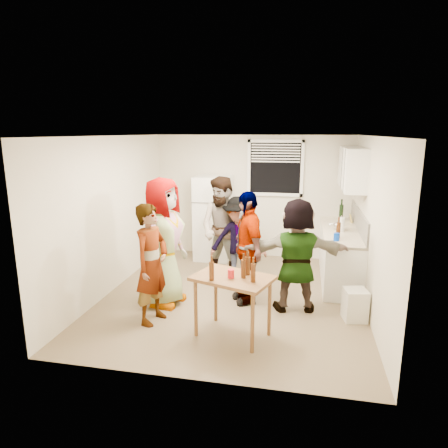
% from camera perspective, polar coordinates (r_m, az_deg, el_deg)
% --- Properties ---
extents(room, '(4.00, 4.50, 2.50)m').
position_cam_1_polar(room, '(6.47, 1.30, -10.27)').
color(room, beige).
rests_on(room, ground).
extents(window, '(1.12, 0.10, 1.06)m').
position_cam_1_polar(window, '(8.11, 7.33, 7.92)').
color(window, white).
rests_on(window, room).
extents(refrigerator, '(0.70, 0.70, 1.70)m').
position_cam_1_polar(refrigerator, '(8.12, -1.53, 0.88)').
color(refrigerator, white).
rests_on(refrigerator, ground).
extents(counter_lower, '(0.60, 2.20, 0.86)m').
position_cam_1_polar(counter_lower, '(7.35, 16.16, -4.34)').
color(counter_lower, white).
rests_on(counter_lower, ground).
extents(countertop, '(0.64, 2.22, 0.04)m').
position_cam_1_polar(countertop, '(7.23, 16.39, -0.93)').
color(countertop, beige).
rests_on(countertop, counter_lower).
extents(backsplash, '(0.03, 2.20, 0.36)m').
position_cam_1_polar(backsplash, '(7.22, 18.74, 0.51)').
color(backsplash, '#A6A198').
rests_on(backsplash, countertop).
extents(upper_cabinets, '(0.34, 1.60, 0.70)m').
position_cam_1_polar(upper_cabinets, '(7.27, 17.83, 7.61)').
color(upper_cabinets, white).
rests_on(upper_cabinets, room).
extents(kettle, '(0.28, 0.25, 0.19)m').
position_cam_1_polar(kettle, '(7.19, 16.02, -0.81)').
color(kettle, silver).
rests_on(kettle, countertop).
extents(paper_towel, '(0.11, 0.11, 0.24)m').
position_cam_1_polar(paper_towel, '(7.09, 16.33, -1.04)').
color(paper_towel, white).
rests_on(paper_towel, countertop).
extents(wine_bottle, '(0.08, 0.08, 0.30)m').
position_cam_1_polar(wine_bottle, '(7.98, 16.32, 0.51)').
color(wine_bottle, black).
rests_on(wine_bottle, countertop).
extents(beer_bottle_counter, '(0.07, 0.07, 0.26)m').
position_cam_1_polar(beer_bottle_counter, '(6.63, 15.95, -1.96)').
color(beer_bottle_counter, '#47230C').
rests_on(beer_bottle_counter, countertop).
extents(blue_cup, '(0.09, 0.09, 0.12)m').
position_cam_1_polar(blue_cup, '(6.48, 15.75, -2.31)').
color(blue_cup, '#0634AF').
rests_on(blue_cup, countertop).
extents(picture_frame, '(0.02, 0.17, 0.14)m').
position_cam_1_polar(picture_frame, '(7.86, 17.65, 0.77)').
color(picture_frame, gold).
rests_on(picture_frame, countertop).
extents(trash_bin, '(0.35, 0.35, 0.44)m').
position_cam_1_polar(trash_bin, '(5.91, 18.22, -10.65)').
color(trash_bin, beige).
rests_on(trash_bin, ground).
extents(serving_table, '(1.10, 0.91, 0.80)m').
position_cam_1_polar(serving_table, '(5.34, 1.22, -15.59)').
color(serving_table, brown).
rests_on(serving_table, ground).
extents(beer_bottle_table, '(0.06, 0.06, 0.24)m').
position_cam_1_polar(beer_bottle_table, '(5.08, 3.31, -7.23)').
color(beer_bottle_table, '#47230C').
rests_on(beer_bottle_table, serving_table).
extents(red_cup, '(0.08, 0.08, 0.11)m').
position_cam_1_polar(red_cup, '(4.97, 0.99, -7.70)').
color(red_cup, red).
rests_on(red_cup, serving_table).
extents(guest_grey, '(2.07, 1.29, 0.61)m').
position_cam_1_polar(guest_grey, '(6.31, -8.38, -11.04)').
color(guest_grey, gray).
rests_on(guest_grey, ground).
extents(guest_stripe, '(1.75, 0.98, 0.39)m').
position_cam_1_polar(guest_stripe, '(5.79, -9.96, -13.42)').
color(guest_stripe, '#141933').
rests_on(guest_stripe, ground).
extents(guest_back_left, '(1.35, 1.99, 0.69)m').
position_cam_1_polar(guest_back_left, '(7.19, -0.06, -7.80)').
color(guest_back_left, brown).
rests_on(guest_back_left, ground).
extents(guest_back_right, '(1.10, 1.58, 0.56)m').
position_cam_1_polar(guest_back_right, '(7.07, 2.04, -8.19)').
color(guest_back_right, '#3D3D41').
rests_on(guest_back_right, ground).
extents(guest_black, '(1.98, 1.64, 0.42)m').
position_cam_1_polar(guest_black, '(6.32, 3.27, -10.87)').
color(guest_black, black).
rests_on(guest_black, ground).
extents(guest_orange, '(1.81, 1.91, 0.49)m').
position_cam_1_polar(guest_orange, '(6.13, 10.00, -11.86)').
color(guest_orange, '#D4664B').
rests_on(guest_orange, ground).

